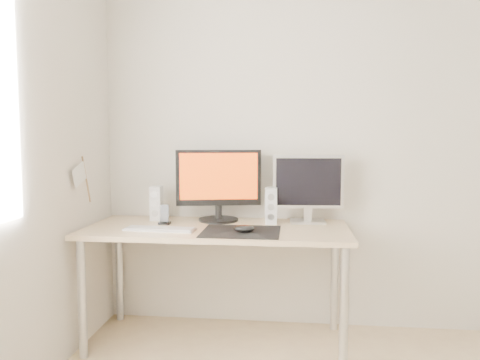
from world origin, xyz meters
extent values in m
plane|color=silver|center=(0.00, 1.75, 1.25)|extent=(3.50, 0.00, 3.50)
cube|color=black|center=(-0.77, 1.25, 0.73)|extent=(0.45, 0.40, 0.00)
ellipsoid|color=black|center=(-0.75, 1.22, 0.75)|extent=(0.12, 0.07, 0.04)
cube|color=#D1B587|center=(-0.93, 1.38, 0.71)|extent=(1.60, 0.70, 0.03)
cylinder|color=silver|center=(-1.67, 1.09, 0.35)|extent=(0.05, 0.05, 0.70)
cylinder|color=silver|center=(-0.19, 1.09, 0.35)|extent=(0.05, 0.05, 0.70)
cylinder|color=silver|center=(-1.67, 1.67, 0.35)|extent=(0.05, 0.05, 0.70)
cylinder|color=silver|center=(-0.19, 1.67, 0.35)|extent=(0.05, 0.05, 0.70)
cylinder|color=black|center=(-0.95, 1.59, 0.74)|extent=(0.30, 0.30, 0.02)
cylinder|color=black|center=(-0.95, 1.59, 0.81)|extent=(0.05, 0.05, 0.12)
cube|color=black|center=(-0.95, 1.58, 1.02)|extent=(0.55, 0.15, 0.36)
cube|color=orange|center=(-0.95, 1.56, 1.03)|extent=(0.49, 0.10, 0.30)
cube|color=silver|center=(-0.37, 1.59, 0.74)|extent=(0.23, 0.17, 0.01)
cube|color=silver|center=(-0.37, 1.59, 0.80)|extent=(0.05, 0.04, 0.10)
cube|color=silver|center=(-0.37, 1.59, 0.99)|extent=(0.45, 0.07, 0.34)
cube|color=black|center=(-0.37, 1.57, 0.99)|extent=(0.41, 0.03, 0.30)
cube|color=white|center=(-1.36, 1.57, 0.84)|extent=(0.07, 0.08, 0.23)
cylinder|color=#B5B4B7|center=(-1.36, 1.53, 0.78)|extent=(0.04, 0.01, 0.04)
cylinder|color=silver|center=(-1.36, 1.53, 0.84)|extent=(0.04, 0.01, 0.04)
cylinder|color=#A8A8AA|center=(-1.36, 1.53, 0.91)|extent=(0.04, 0.01, 0.04)
cube|color=white|center=(-0.60, 1.52, 0.84)|extent=(0.07, 0.08, 0.23)
cylinder|color=#B1B2B4|center=(-0.60, 1.48, 0.78)|extent=(0.04, 0.01, 0.04)
cylinder|color=silver|center=(-0.60, 1.48, 0.84)|extent=(0.04, 0.01, 0.04)
cylinder|color=#B0B0B2|center=(-0.60, 1.48, 0.91)|extent=(0.04, 0.01, 0.04)
cube|color=#B2B2B4|center=(-1.25, 1.24, 0.73)|extent=(0.43, 0.14, 0.01)
cube|color=silver|center=(-1.25, 1.24, 0.74)|extent=(0.41, 0.13, 0.01)
cube|color=black|center=(-1.27, 1.43, 0.74)|extent=(0.07, 0.06, 0.01)
cube|color=black|center=(-1.27, 1.43, 0.80)|extent=(0.05, 0.03, 0.11)
cylinder|color=#A57F54|center=(-1.72, 1.30, 1.02)|extent=(0.01, 0.10, 0.29)
cube|color=white|center=(-1.72, 1.21, 1.06)|extent=(0.00, 0.19, 0.15)
camera|label=1|loc=(-0.47, -1.41, 1.27)|focal=35.00mm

